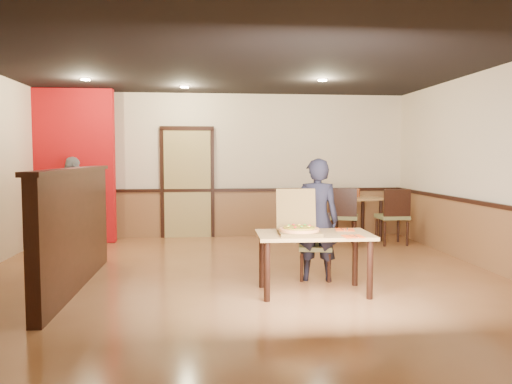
% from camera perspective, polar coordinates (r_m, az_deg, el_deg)
% --- Properties ---
extents(floor, '(7.00, 7.00, 0.00)m').
position_cam_1_polar(floor, '(6.52, -1.77, -9.95)').
color(floor, '#B37445').
rests_on(floor, ground).
extents(ceiling, '(7.00, 7.00, 0.00)m').
position_cam_1_polar(ceiling, '(6.44, -1.82, 15.00)').
color(ceiling, black).
rests_on(ceiling, wall_back).
extents(wall_back, '(7.00, 0.00, 7.00)m').
position_cam_1_polar(wall_back, '(9.82, -3.17, 3.04)').
color(wall_back, beige).
rests_on(wall_back, floor).
extents(wall_right, '(0.00, 7.00, 7.00)m').
position_cam_1_polar(wall_right, '(7.43, 26.26, 2.27)').
color(wall_right, beige).
rests_on(wall_right, floor).
extents(wainscot_back, '(7.00, 0.04, 0.90)m').
position_cam_1_polar(wainscot_back, '(9.85, -3.14, -2.50)').
color(wainscot_back, brown).
rests_on(wainscot_back, floor).
extents(chair_rail_back, '(7.00, 0.06, 0.06)m').
position_cam_1_polar(chair_rail_back, '(9.79, -3.15, 0.22)').
color(chair_rail_back, black).
rests_on(chair_rail_back, wall_back).
extents(wainscot_right, '(0.04, 7.00, 0.90)m').
position_cam_1_polar(wainscot_right, '(7.50, 25.83, -4.99)').
color(wainscot_right, brown).
rests_on(wainscot_right, floor).
extents(chair_rail_right, '(0.06, 7.00, 0.06)m').
position_cam_1_polar(chair_rail_right, '(7.43, 25.81, -1.42)').
color(chair_rail_right, black).
rests_on(chair_rail_right, wall_right).
extents(back_door, '(0.90, 0.06, 2.10)m').
position_cam_1_polar(back_door, '(9.79, -7.83, 0.95)').
color(back_door, tan).
rests_on(back_door, wall_back).
extents(booth_partition, '(0.20, 3.10, 1.44)m').
position_cam_1_polar(booth_partition, '(6.36, -19.96, -3.79)').
color(booth_partition, black).
rests_on(booth_partition, floor).
extents(red_accent_panel, '(1.60, 0.20, 2.78)m').
position_cam_1_polar(red_accent_panel, '(9.63, -20.56, 2.76)').
color(red_accent_panel, '#B00C10').
rests_on(red_accent_panel, floor).
extents(spot_a, '(0.14, 0.14, 0.02)m').
position_cam_1_polar(spot_a, '(8.41, -18.90, 12.08)').
color(spot_a, '#FFD8B2').
rests_on(spot_a, ceiling).
extents(spot_b, '(0.14, 0.14, 0.02)m').
position_cam_1_polar(spot_b, '(8.90, -8.19, 11.80)').
color(spot_b, '#FFD8B2').
rests_on(spot_b, ceiling).
extents(spot_c, '(0.14, 0.14, 0.02)m').
position_cam_1_polar(spot_c, '(8.11, 7.61, 12.56)').
color(spot_c, '#FFD8B2').
rests_on(spot_c, ceiling).
extents(main_table, '(1.32, 0.77, 0.70)m').
position_cam_1_polar(main_table, '(5.81, 6.63, -5.73)').
color(main_table, tan).
rests_on(main_table, floor).
extents(diner_chair, '(0.49, 0.49, 0.84)m').
position_cam_1_polar(diner_chair, '(6.56, 6.76, -5.80)').
color(diner_chair, olive).
rests_on(diner_chair, floor).
extents(side_chair_left, '(0.65, 0.65, 1.03)m').
position_cam_1_polar(side_chair_left, '(8.93, 9.90, -2.51)').
color(side_chair_left, olive).
rests_on(side_chair_left, floor).
extents(side_chair_right, '(0.50, 0.50, 1.01)m').
position_cam_1_polar(side_chair_right, '(9.22, 15.45, -2.47)').
color(side_chair_right, olive).
rests_on(side_chair_right, floor).
extents(side_table, '(0.93, 0.93, 0.81)m').
position_cam_1_polar(side_table, '(9.65, 11.63, -1.66)').
color(side_table, tan).
rests_on(side_table, floor).
extents(diner, '(0.63, 0.47, 1.56)m').
position_cam_1_polar(diner, '(6.38, 6.94, -3.17)').
color(diner, black).
rests_on(diner, floor).
extents(passerby, '(0.69, 1.00, 1.58)m').
position_cam_1_polar(passerby, '(9.27, -20.16, -1.05)').
color(passerby, gray).
rests_on(passerby, floor).
extents(pizza_box, '(0.49, 0.57, 0.50)m').
position_cam_1_polar(pizza_box, '(5.75, 4.89, -4.10)').
color(pizza_box, brown).
rests_on(pizza_box, main_table).
extents(pizza, '(0.51, 0.51, 0.03)m').
position_cam_1_polar(pizza, '(5.70, 4.96, -4.31)').
color(pizza, '#FBA15B').
rests_on(pizza, pizza_box).
extents(napkin_near, '(0.22, 0.22, 0.01)m').
position_cam_1_polar(napkin_near, '(5.61, 11.02, -4.99)').
color(napkin_near, '#F04710').
rests_on(napkin_near, main_table).
extents(napkin_far, '(0.26, 0.26, 0.01)m').
position_cam_1_polar(napkin_far, '(6.10, 10.11, -4.25)').
color(napkin_far, '#F04710').
rests_on(napkin_far, main_table).
extents(condiment, '(0.06, 0.06, 0.16)m').
position_cam_1_polar(condiment, '(9.66, 11.60, -0.10)').
color(condiment, brown).
rests_on(condiment, side_table).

